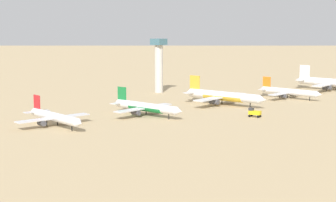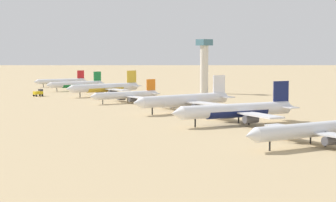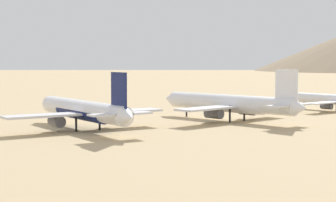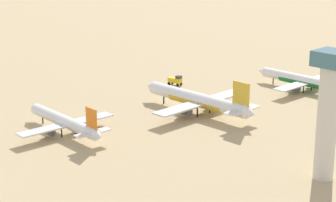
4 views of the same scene
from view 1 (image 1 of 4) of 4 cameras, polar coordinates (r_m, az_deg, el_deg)
ground_plane at (r=302.31m, az=12.37°, el=0.30°), size 1800.00×1800.00×0.00m
parked_jet_0 at (r=218.10m, az=-11.81°, el=-1.66°), size 38.34×31.31×11.07m
parked_jet_1 at (r=238.25m, az=-2.36°, el=-0.64°), size 40.22×32.58×11.63m
parked_jet_2 at (r=270.52m, az=5.76°, el=0.52°), size 47.25×38.28×13.66m
parked_jet_3 at (r=299.69m, az=12.49°, el=0.94°), size 37.93×30.79×10.94m
parked_jet_4 at (r=342.30m, az=16.88°, el=1.85°), size 50.15×40.64×14.49m
service_truck at (r=237.91m, az=9.03°, el=-1.18°), size 5.54×3.56×3.90m
control_tower at (r=317.31m, az=-0.98°, el=4.03°), size 7.20×7.20×31.47m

